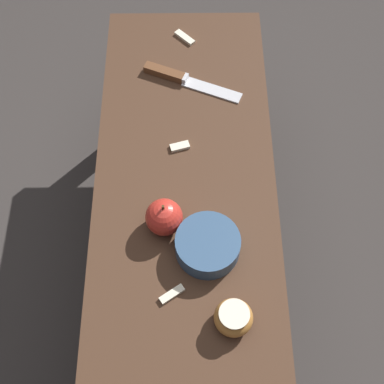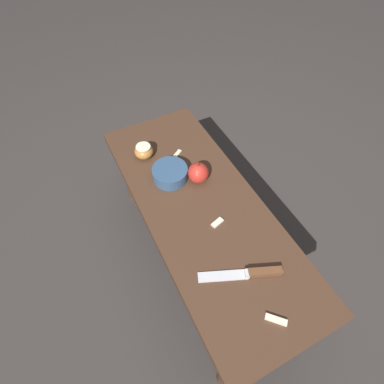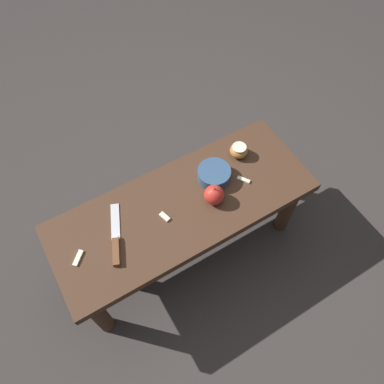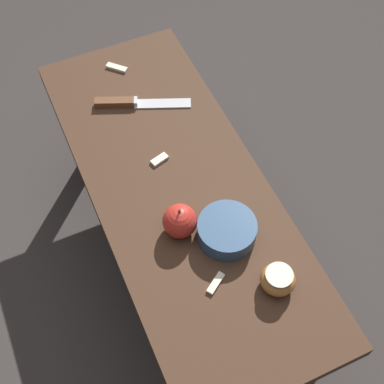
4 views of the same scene
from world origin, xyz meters
name	(u,v)px [view 4 (image 4 of 4)]	position (x,y,z in m)	size (l,w,h in m)	color
ground_plane	(181,260)	(0.00, 0.00, 0.00)	(8.00, 8.00, 0.00)	#383330
wooden_bench	(178,201)	(0.00, 0.00, 0.34)	(1.05, 0.41, 0.42)	#472D1E
knife	(128,103)	(-0.29, -0.02, 0.42)	(0.12, 0.25, 0.02)	silver
apple_whole	(180,221)	(0.12, -0.04, 0.45)	(0.08, 0.08, 0.09)	red
apple_cut	(278,279)	(0.32, 0.09, 0.44)	(0.08, 0.08, 0.05)	#B27233
apple_slice_near_knife	(118,67)	(-0.43, 0.00, 0.42)	(0.06, 0.06, 0.01)	silver
apple_slice_center	(159,160)	(-0.09, -0.01, 0.42)	(0.03, 0.05, 0.01)	silver
apple_slice_near_bowl	(216,283)	(0.27, -0.03, 0.42)	(0.04, 0.05, 0.01)	silver
bowl	(227,230)	(0.17, 0.05, 0.44)	(0.13, 0.13, 0.05)	#335175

